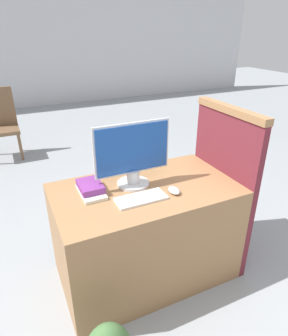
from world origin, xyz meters
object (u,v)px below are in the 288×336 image
(keyboard, at_px, (141,199))
(book_stack, at_px, (91,188))
(mouse, at_px, (174,190))
(far_chair, at_px, (1,121))
(monitor, at_px, (133,155))

(keyboard, bearing_deg, book_stack, 139.15)
(mouse, relative_size, far_chair, 0.11)
(monitor, bearing_deg, keyboard, -99.46)
(monitor, xyz_separation_m, keyboard, (-0.03, -0.21, -0.22))
(monitor, relative_size, book_stack, 2.02)
(keyboard, xyz_separation_m, far_chair, (-0.77, 3.14, -0.24))
(far_chair, bearing_deg, mouse, -41.90)
(book_stack, bearing_deg, far_chair, 99.83)
(mouse, height_order, far_chair, far_chair)
(keyboard, height_order, book_stack, book_stack)
(monitor, bearing_deg, mouse, -48.09)
(monitor, distance_m, keyboard, 0.30)
(keyboard, distance_m, far_chair, 3.24)
(keyboard, xyz_separation_m, book_stack, (-0.26, 0.23, 0.02))
(mouse, relative_size, book_stack, 0.40)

